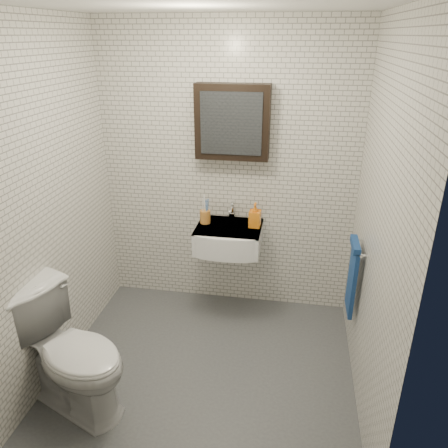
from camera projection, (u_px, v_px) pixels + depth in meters
name	position (u px, v px, depth m)	size (l,w,h in m)	color
ground	(206.00, 367.00, 3.35)	(2.20, 2.00, 0.01)	#484B50
room_shell	(202.00, 186.00, 2.76)	(2.22, 2.02, 2.51)	silver
washbasin	(228.00, 239.00, 3.70)	(0.55, 0.50, 0.20)	white
faucet	(232.00, 212.00, 3.82)	(0.06, 0.20, 0.15)	silver
mirror_cabinet	(232.00, 122.00, 3.50)	(0.60, 0.15, 0.60)	black
towel_rail	(353.00, 274.00, 3.22)	(0.09, 0.30, 0.58)	silver
toothbrush_cup	(205.00, 216.00, 3.75)	(0.10, 0.10, 0.25)	#B7742D
soap_bottle	(255.00, 215.00, 3.66)	(0.10, 0.10, 0.21)	orange
toilet	(71.00, 353.00, 2.87)	(0.48, 0.84, 0.86)	silver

